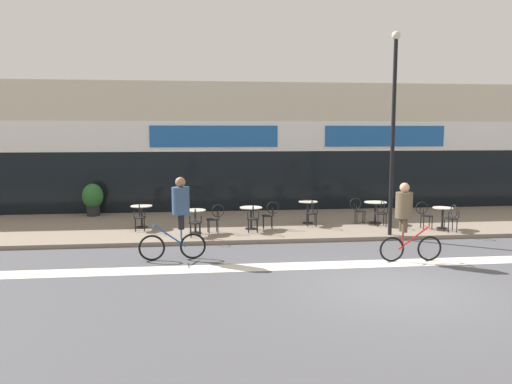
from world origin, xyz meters
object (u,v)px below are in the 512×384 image
cafe_chair_4_near (382,211)px  cafe_chair_4_side (358,209)px  bistro_table_0 (142,212)px  bistro_table_3 (308,208)px  cafe_chair_2_side (270,213)px  lamp_post (393,121)px  bistro_table_4 (375,208)px  cafe_chair_1_side (215,217)px  cyclist_0 (406,216)px  bistro_table_5 (443,214)px  cafe_chair_0_near (140,215)px  bistro_table_1 (195,217)px  cafe_chair_1_near (195,221)px  cafe_chair_2_near (253,217)px  cafe_chair_5_side (424,213)px  cafe_chair_5_near (452,216)px  cafe_chair_3_near (312,211)px  bistro_table_2 (251,213)px  planter_pot (93,198)px  cyclist_1 (179,211)px

cafe_chair_4_near → cafe_chair_4_side: same height
bistro_table_0 → cafe_chair_4_near: bearing=-5.1°
bistro_table_3 → cafe_chair_2_side: bearing=-151.0°
cafe_chair_4_side → lamp_post: size_ratio=0.15×
bistro_table_4 → cafe_chair_1_side: 5.72m
cyclist_0 → lamp_post: bearing=76.4°
bistro_table_5 → lamp_post: (-2.11, -0.79, 3.00)m
bistro_table_5 → cafe_chair_0_near: bearing=176.2°
bistro_table_1 → bistro_table_4: bearing=9.5°
cafe_chair_1_near → lamp_post: bearing=-97.5°
bistro_table_3 → cafe_chair_2_side: cafe_chair_2_side is taller
cafe_chair_2_near → bistro_table_4: bearing=-72.6°
cafe_chair_2_side → cafe_chair_5_side: (5.05, -0.61, 0.00)m
bistro_table_5 → cafe_chair_5_near: bearing=-90.0°
bistro_table_1 → cafe_chair_5_near: (8.12, -0.77, -0.01)m
cafe_chair_1_near → cafe_chair_4_near: size_ratio=1.00×
bistro_table_1 → cafe_chair_4_near: 6.26m
lamp_post → cafe_chair_5_side: bearing=28.2°
bistro_table_3 → cafe_chair_3_near: 0.63m
bistro_table_5 → lamp_post: 3.75m
bistro_table_2 → cafe_chair_2_near: cafe_chair_2_near is taller
bistro_table_3 → lamp_post: bearing=-46.3°
bistro_table_0 → cafe_chair_4_side: cafe_chair_4_side is taller
bistro_table_3 → cafe_chair_4_near: (2.35, -0.86, -0.03)m
cafe_chair_1_near → cyclist_0: cyclist_0 is taller
bistro_table_0 → cafe_chair_2_near: size_ratio=0.82×
bistro_table_0 → cafe_chair_4_side: 7.41m
bistro_table_0 → bistro_table_2: bearing=-10.3°
cafe_chair_1_near → cafe_chair_3_near: 4.10m
bistro_table_3 → cafe_chair_0_near: cafe_chair_0_near is taller
bistro_table_4 → cafe_chair_1_side: size_ratio=0.86×
bistro_table_0 → cafe_chair_1_near: cafe_chair_1_near is taller
planter_pot → cafe_chair_3_near: bearing=-21.6°
cafe_chair_2_near → cafe_chair_4_near: 4.47m
bistro_table_2 → bistro_table_3: bistro_table_3 is taller
bistro_table_1 → bistro_table_2: size_ratio=1.02×
cafe_chair_2_near → planter_pot: size_ratio=0.73×
cafe_chair_2_near → cyclist_0: (3.53, -3.47, 0.55)m
cafe_chair_5_side → cyclist_1: bearing=-153.8°
cafe_chair_4_near → lamp_post: (-0.24, -1.35, 2.98)m
bistro_table_2 → bistro_table_5: size_ratio=1.05×
lamp_post → cyclist_0: 3.68m
bistro_table_4 → cafe_chair_3_near: (-2.36, -0.39, -0.02)m
bistro_table_5 → cafe_chair_3_near: cafe_chair_3_near is taller
cafe_chair_4_side → lamp_post: lamp_post is taller
cafe_chair_5_side → bistro_table_3: bearing=166.2°
planter_pot → cyclist_0: (9.23, -7.35, 0.38)m
cafe_chair_1_side → cafe_chair_5_near: (7.50, -0.78, 0.00)m
bistro_table_4 → cafe_chair_5_near: cafe_chair_5_near is taller
cafe_chair_2_side → planter_pot: (-6.33, 3.26, 0.16)m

